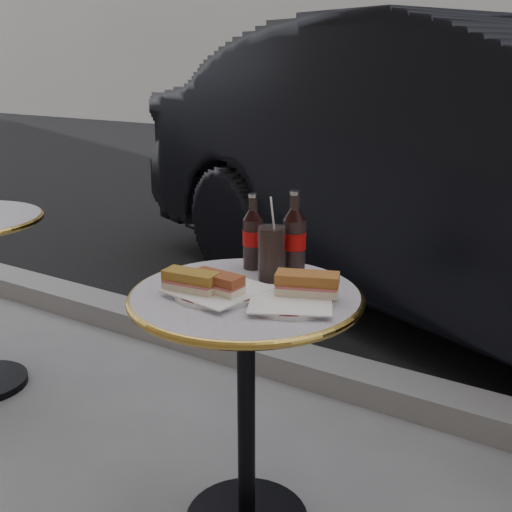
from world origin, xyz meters
The scene contains 11 objects.
curb centered at (0.00, 0.90, 0.05)m, with size 40.00×0.20×0.12m, color gray.
bistro_table centered at (0.00, 0.00, 0.37)m, with size 0.62×0.62×0.73m, color #BAB2C4, non-canonical shape.
plate_left centered at (-0.05, -0.05, 0.74)m, with size 0.23×0.23×0.01m, color white.
plate_right centered at (0.14, -0.01, 0.74)m, with size 0.21×0.21×0.01m, color silver.
sandwich_left_a centered at (-0.11, -0.10, 0.77)m, with size 0.14×0.07×0.05m, color olive.
sandwich_left_b centered at (-0.04, -0.07, 0.77)m, with size 0.14×0.06×0.05m, color brown.
sandwich_right centered at (0.16, 0.04, 0.77)m, with size 0.16×0.07×0.06m, color #A05D28.
cola_bottle_left centered at (-0.10, 0.19, 0.84)m, with size 0.06×0.06×0.22m, color black, non-canonical shape.
cola_bottle_right centered at (0.03, 0.20, 0.85)m, with size 0.07×0.07×0.24m, color black, non-canonical shape.
cola_glass centered at (0.00, 0.12, 0.81)m, with size 0.08×0.08×0.15m, color black.
parked_car centered at (0.22, 2.00, 0.76)m, with size 4.63×1.61×1.52m, color black.
Camera 1 is at (0.88, -1.31, 1.32)m, focal length 45.00 mm.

